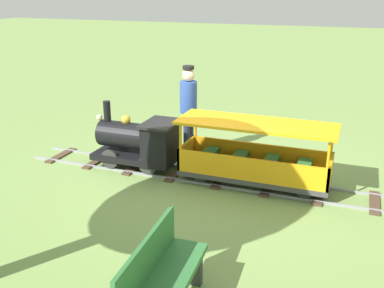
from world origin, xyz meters
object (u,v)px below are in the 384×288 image
passenger_car (255,160)px  conductor_person (188,104)px  locomotive (140,141)px  park_bench (161,280)px

passenger_car → conductor_person: size_ratio=1.45×
locomotive → conductor_person: 1.14m
locomotive → conductor_person: size_ratio=0.89×
passenger_car → park_bench: 3.16m
locomotive → passenger_car: (0.00, -1.93, -0.06)m
conductor_person → park_bench: (-4.06, -1.31, -0.54)m
locomotive → passenger_car: size_ratio=0.61×
passenger_car → conductor_person: (0.90, 1.42, 0.53)m
passenger_car → park_bench: passenger_car is taller
locomotive → conductor_person: (0.90, -0.51, 0.47)m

